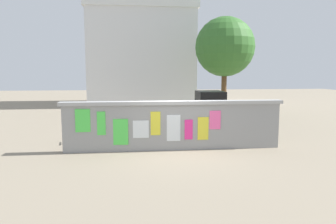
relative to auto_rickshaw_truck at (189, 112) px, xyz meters
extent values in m
plane|color=gray|center=(-1.16, 4.49, -0.90)|extent=(60.00, 60.00, 0.00)
cube|color=gray|center=(-1.16, -3.51, -0.10)|extent=(7.59, 0.30, 1.61)
cube|color=#A3A3A3|center=(-1.16, -3.51, 0.77)|extent=(7.79, 0.42, 0.12)
cube|color=#4CD84C|center=(-4.27, -3.67, 0.21)|extent=(0.50, 0.02, 0.78)
cube|color=#4CD84C|center=(-3.66, -3.67, 0.11)|extent=(0.28, 0.02, 0.80)
cube|color=#4CD84C|center=(-3.02, -3.67, -0.20)|extent=(0.51, 0.04, 0.90)
cube|color=silver|center=(-2.33, -3.67, -0.12)|extent=(0.55, 0.03, 0.61)
cube|color=yellow|center=(-1.82, -3.67, 0.08)|extent=(0.34, 0.02, 0.82)
cube|color=silver|center=(-1.20, -3.67, -0.10)|extent=(0.48, 0.02, 0.92)
cube|color=#F42D8C|center=(-0.67, -3.67, -0.16)|extent=(0.29, 0.01, 0.70)
cube|color=yellow|center=(-0.15, -3.67, -0.13)|extent=(0.39, 0.02, 0.81)
cube|color=#F9599E|center=(0.27, -3.67, 0.16)|extent=(0.40, 0.03, 0.66)
cylinder|color=black|center=(1.11, 0.63, -0.55)|extent=(0.70, 0.22, 0.70)
cylinder|color=black|center=(1.08, -0.67, -0.55)|extent=(0.70, 0.22, 0.70)
cylinder|color=black|center=(-1.39, 0.68, -0.55)|extent=(0.70, 0.22, 0.70)
cylinder|color=black|center=(-1.42, -0.62, -0.55)|extent=(0.70, 0.22, 0.70)
cube|color=black|center=(0.99, -0.02, 0.20)|extent=(1.23, 1.53, 1.50)
cube|color=brown|center=(-0.81, 0.02, -0.10)|extent=(2.43, 1.55, 0.90)
cylinder|color=black|center=(-4.57, -2.16, -0.60)|extent=(0.61, 0.20, 0.60)
cylinder|color=black|center=(-3.29, -1.93, -0.60)|extent=(0.61, 0.22, 0.60)
cube|color=#197233|center=(-3.93, -2.04, -0.32)|extent=(1.03, 0.41, 0.32)
cube|color=black|center=(-3.73, -2.01, -0.14)|extent=(0.59, 0.32, 0.10)
cube|color=#262626|center=(-4.47, -2.14, -0.05)|extent=(0.14, 0.56, 0.03)
cylinder|color=black|center=(-4.51, 1.19, -0.57)|extent=(0.66, 0.05, 0.66)
cylinder|color=black|center=(-3.46, 1.20, -0.57)|extent=(0.66, 0.05, 0.66)
cube|color=silver|center=(-3.99, 1.20, -0.39)|extent=(0.95, 0.05, 0.06)
cylinder|color=silver|center=(-3.84, 1.20, -0.17)|extent=(0.03, 0.03, 0.40)
cube|color=black|center=(-3.84, 1.20, 0.03)|extent=(0.20, 0.08, 0.05)
cube|color=black|center=(-4.46, 1.19, -0.02)|extent=(0.04, 0.44, 0.03)
cylinder|color=#3F994C|center=(1.86, -2.18, -0.50)|extent=(0.12, 0.12, 0.80)
cylinder|color=#3F994C|center=(1.83, -2.01, -0.50)|extent=(0.12, 0.12, 0.80)
cylinder|color=#BF6626|center=(1.84, -2.09, 0.20)|extent=(0.39, 0.39, 0.60)
sphere|color=#8C664C|center=(1.84, -2.09, 0.61)|extent=(0.22, 0.22, 0.22)
cylinder|color=brown|center=(3.43, 6.00, 0.61)|extent=(0.35, 0.35, 3.02)
sphere|color=#326827|center=(3.43, 6.00, 3.48)|extent=(3.89, 3.89, 3.89)
cube|color=silver|center=(-1.85, 13.40, 2.93)|extent=(8.56, 6.74, 7.66)
cube|color=silver|center=(-1.85, 13.40, 7.01)|extent=(8.86, 7.04, 0.50)
camera|label=1|loc=(-2.56, -14.21, 1.82)|focal=33.29mm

